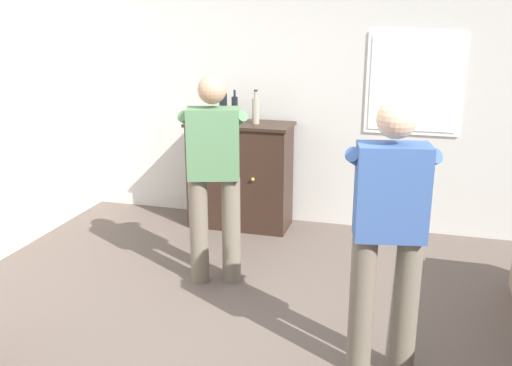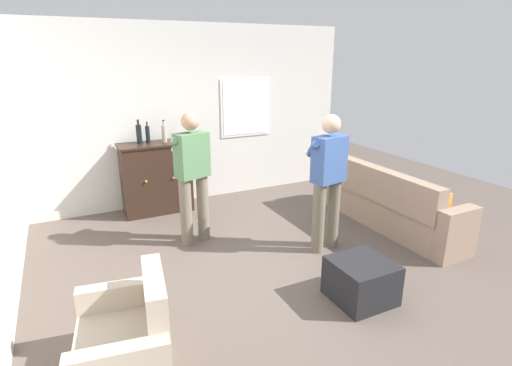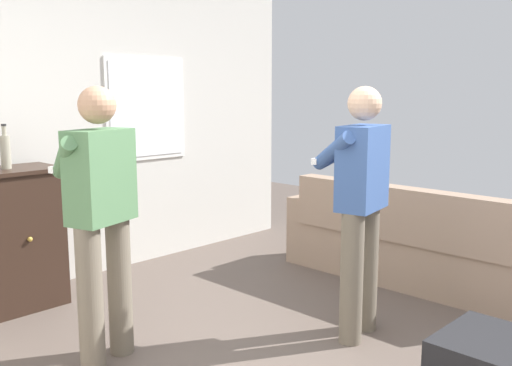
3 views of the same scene
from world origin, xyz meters
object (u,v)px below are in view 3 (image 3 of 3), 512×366
object	(u,v)px
person_standing_right	(360,200)
person_standing_left	(100,212)
couch	(414,248)
bottle_liquor_amber	(5,151)

from	to	relation	value
person_standing_right	person_standing_left	bearing A→B (deg)	147.03
couch	person_standing_right	bearing A→B (deg)	-169.36
couch	bottle_liquor_amber	bearing A→B (deg)	142.78
person_standing_left	person_standing_right	size ratio (longest dim) A/B	1.00
person_standing_left	couch	bearing A→B (deg)	-14.96
couch	person_standing_left	world-z (taller)	person_standing_left
bottle_liquor_amber	person_standing_left	world-z (taller)	person_standing_left
person_standing_left	person_standing_right	xyz separation A→B (m)	(1.39, -0.90, 0.00)
person_standing_left	bottle_liquor_amber	bearing A→B (deg)	90.74
couch	person_standing_right	distance (m)	1.33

